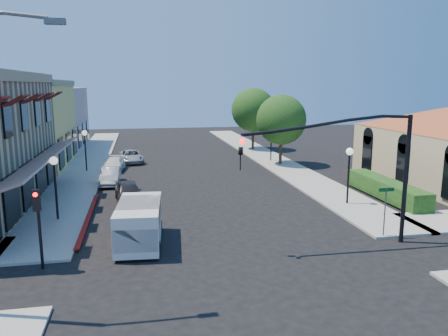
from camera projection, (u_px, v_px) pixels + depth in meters
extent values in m
plane|color=black|center=(244.00, 268.00, 17.70)|extent=(120.00, 120.00, 0.00)
cube|color=gray|center=(90.00, 161.00, 42.07)|extent=(3.50, 50.00, 0.12)
cube|color=gray|center=(265.00, 156.00, 45.37)|extent=(3.50, 50.00, 0.12)
cube|color=maroon|center=(89.00, 219.00, 24.11)|extent=(0.25, 10.00, 0.06)
cube|color=tan|center=(18.00, 76.00, 24.84)|extent=(0.50, 18.20, 0.60)
cube|color=#561416|center=(44.00, 158.00, 25.93)|extent=(1.75, 17.00, 0.67)
cube|color=#541410|center=(16.00, 100.00, 21.73)|extent=(1.02, 1.50, 0.60)
cube|color=#541410|center=(32.00, 98.00, 25.01)|extent=(1.02, 1.50, 0.60)
cube|color=#541410|center=(44.00, 97.00, 28.29)|extent=(1.02, 1.50, 0.60)
cube|color=#541410|center=(54.00, 96.00, 31.57)|extent=(1.02, 1.50, 0.60)
cube|color=black|center=(12.00, 200.00, 22.08)|extent=(0.12, 2.60, 2.60)
cube|color=black|center=(28.00, 185.00, 25.36)|extent=(0.12, 2.60, 2.60)
cube|color=black|center=(40.00, 173.00, 28.64)|extent=(0.12, 2.60, 2.60)
cube|color=black|center=(50.00, 164.00, 31.92)|extent=(0.12, 2.60, 2.60)
cube|color=#E3CE66|center=(8.00, 125.00, 39.14)|extent=(10.00, 12.00, 7.60)
cube|color=#C39A93|center=(38.00, 118.00, 50.76)|extent=(10.00, 12.00, 7.00)
cube|color=black|center=(403.00, 163.00, 31.17)|extent=(0.12, 1.40, 2.80)
cube|color=black|center=(367.00, 153.00, 35.99)|extent=(0.12, 1.40, 2.80)
cube|color=#163C11|center=(385.00, 198.00, 28.58)|extent=(1.40, 8.00, 1.10)
cylinder|color=black|center=(280.00, 154.00, 40.37)|extent=(0.28, 0.28, 2.10)
sphere|color=#163C11|center=(281.00, 120.00, 39.78)|extent=(4.56, 4.56, 4.56)
cylinder|color=black|center=(253.00, 140.00, 50.00)|extent=(0.28, 0.28, 2.27)
sphere|color=#163C11|center=(253.00, 110.00, 49.36)|extent=(4.94, 4.94, 4.94)
cylinder|color=black|center=(406.00, 180.00, 20.09)|extent=(0.20, 0.20, 6.00)
cylinder|color=black|center=(329.00, 125.00, 18.87)|extent=(7.80, 0.14, 0.14)
imported|color=black|center=(241.00, 148.00, 18.30)|extent=(0.20, 0.16, 1.00)
sphere|color=#FF0C0C|center=(242.00, 142.00, 18.07)|extent=(0.22, 0.22, 0.22)
cylinder|color=black|center=(40.00, 233.00, 17.36)|extent=(0.12, 0.12, 3.00)
cube|color=black|center=(36.00, 200.00, 16.95)|extent=(0.28, 0.22, 0.85)
sphere|color=#FF0C0C|center=(35.00, 195.00, 16.79)|extent=(0.18, 0.18, 0.18)
cube|color=#595B5E|center=(55.00, 21.00, 12.87)|extent=(0.60, 0.25, 0.18)
cylinder|color=#595B5E|center=(385.00, 213.00, 21.00)|extent=(0.06, 0.06, 2.50)
cube|color=#0C591E|center=(386.00, 190.00, 20.78)|extent=(0.80, 0.04, 0.18)
cylinder|color=black|center=(56.00, 193.00, 23.51)|extent=(0.12, 0.12, 3.20)
sphere|color=white|center=(54.00, 161.00, 23.18)|extent=(0.44, 0.44, 0.44)
cylinder|color=black|center=(86.00, 153.00, 37.01)|extent=(0.12, 0.12, 3.20)
sphere|color=white|center=(84.00, 133.00, 36.68)|extent=(0.44, 0.44, 0.44)
cylinder|color=black|center=(348.00, 180.00, 26.71)|extent=(0.12, 0.12, 3.20)
sphere|color=white|center=(350.00, 152.00, 26.39)|extent=(0.44, 0.44, 0.44)
cylinder|color=black|center=(271.00, 145.00, 42.14)|extent=(0.12, 0.12, 3.20)
sphere|color=white|center=(271.00, 127.00, 41.81)|extent=(0.44, 0.44, 0.44)
cube|color=silver|center=(139.00, 223.00, 20.13)|extent=(2.26, 4.57, 1.81)
cube|color=silver|center=(136.00, 239.00, 18.28)|extent=(1.91, 0.75, 1.01)
cube|color=black|center=(136.00, 225.00, 18.53)|extent=(1.71, 0.24, 0.91)
cube|color=black|center=(139.00, 211.00, 20.34)|extent=(2.14, 2.77, 0.91)
cylinder|color=black|center=(117.00, 250.00, 18.70)|extent=(0.30, 0.68, 0.66)
cylinder|color=black|center=(125.00, 228.00, 21.65)|extent=(0.30, 0.68, 0.66)
cylinder|color=black|center=(157.00, 249.00, 18.89)|extent=(0.30, 0.68, 0.66)
cylinder|color=black|center=(159.00, 227.00, 21.84)|extent=(0.30, 0.68, 0.66)
imported|color=#232326|center=(128.00, 192.00, 27.68)|extent=(1.92, 3.96, 1.30)
imported|color=#A9ABAE|center=(110.00, 176.00, 32.48)|extent=(1.43, 3.85, 1.26)
imported|color=white|center=(114.00, 164.00, 37.67)|extent=(2.05, 4.04, 1.12)
imported|color=#ACB0B2|center=(131.00, 156.00, 41.75)|extent=(2.52, 4.50, 1.19)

